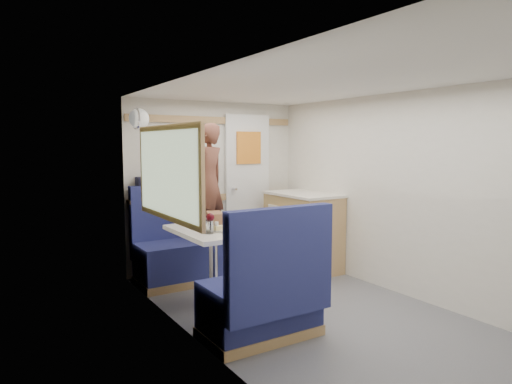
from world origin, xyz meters
TOP-DOWN VIEW (x-y plane):
  - floor at (0.00, 0.00)m, footprint 4.50×4.50m
  - ceiling at (0.00, 0.00)m, footprint 4.50×4.50m
  - wall_back at (0.00, 2.25)m, footprint 2.20×0.02m
  - wall_left at (-1.10, 0.00)m, footprint 0.02×4.50m
  - wall_right at (1.10, 0.00)m, footprint 0.02×4.50m
  - oak_trim_low at (0.00, 2.23)m, footprint 2.15×0.02m
  - oak_trim_high at (0.00, 2.23)m, footprint 2.15×0.02m
  - side_window at (-1.08, 1.00)m, footprint 0.04×1.30m
  - rear_door at (0.45, 2.22)m, footprint 0.62×0.12m
  - dinette_table at (-0.65, 1.00)m, footprint 0.62×0.92m
  - bench_far at (-0.65, 1.86)m, footprint 0.90×0.59m
  - bench_near at (-0.65, 0.14)m, footprint 0.90×0.59m
  - ledge at (-0.65, 2.12)m, footprint 0.90×0.14m
  - dome_light at (-1.04, 1.85)m, footprint 0.20×0.20m
  - galley_counter at (0.82, 1.55)m, footprint 0.57×0.92m
  - person at (-0.32, 1.78)m, footprint 0.54×0.46m
  - duffel_bag at (-0.74, 2.12)m, footprint 0.52×0.30m
  - tray at (-0.54, 0.82)m, footprint 0.35×0.41m
  - orange_fruit at (-0.43, 0.78)m, footprint 0.08×0.08m
  - cheese_block at (-0.65, 0.85)m, footprint 0.11×0.07m
  - wine_glass at (-0.72, 0.90)m, footprint 0.08×0.08m
  - tumbler_left at (-0.77, 0.83)m, footprint 0.07×0.07m
  - tumbler_mid at (-0.77, 1.21)m, footprint 0.07×0.07m
  - tumbler_right at (-0.65, 1.11)m, footprint 0.07×0.07m
  - beer_glass at (-0.43, 1.02)m, footprint 0.06×0.06m
  - pepper_grinder at (-0.71, 1.00)m, footprint 0.04×0.04m
  - salt_grinder at (-0.68, 0.86)m, footprint 0.04×0.04m
  - bread_loaf at (-0.50, 1.27)m, footprint 0.22×0.29m

SIDE VIEW (x-z plane):
  - floor at x=0.00m, z-range 0.00..0.00m
  - bench_far at x=-0.65m, z-range -0.22..0.83m
  - bench_near at x=-0.65m, z-range -0.22..0.83m
  - galley_counter at x=0.82m, z-range 0.01..0.93m
  - dinette_table at x=-0.65m, z-range 0.21..0.93m
  - tray at x=-0.54m, z-range 0.72..0.74m
  - cheese_block at x=-0.65m, z-range 0.74..0.78m
  - salt_grinder at x=-0.68m, z-range 0.72..0.81m
  - beer_glass at x=-0.43m, z-range 0.72..0.82m
  - pepper_grinder at x=-0.71m, z-range 0.72..0.82m
  - tumbler_right at x=-0.65m, z-range 0.72..0.83m
  - bread_loaf at x=-0.50m, z-range 0.72..0.83m
  - tumbler_left at x=-0.77m, z-range 0.72..0.83m
  - orange_fruit at x=-0.43m, z-range 0.74..0.82m
  - tumbler_mid at x=-0.77m, z-range 0.72..0.84m
  - wine_glass at x=-0.72m, z-range 0.76..0.93m
  - oak_trim_low at x=0.00m, z-range 0.81..0.89m
  - ledge at x=-0.65m, z-range 0.86..0.90m
  - rear_door at x=0.45m, z-range 0.04..1.90m
  - wall_back at x=0.00m, z-range 0.00..2.00m
  - wall_left at x=-1.10m, z-range 0.00..2.00m
  - wall_right at x=1.10m, z-range 0.00..2.00m
  - duffel_bag at x=-0.74m, z-range 0.90..1.14m
  - person at x=-0.32m, z-range 0.45..1.72m
  - side_window at x=-1.08m, z-range 0.89..1.61m
  - dome_light at x=-1.04m, z-range 1.65..1.85m
  - oak_trim_high at x=0.00m, z-range 1.74..1.82m
  - ceiling at x=0.00m, z-range 2.00..2.00m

